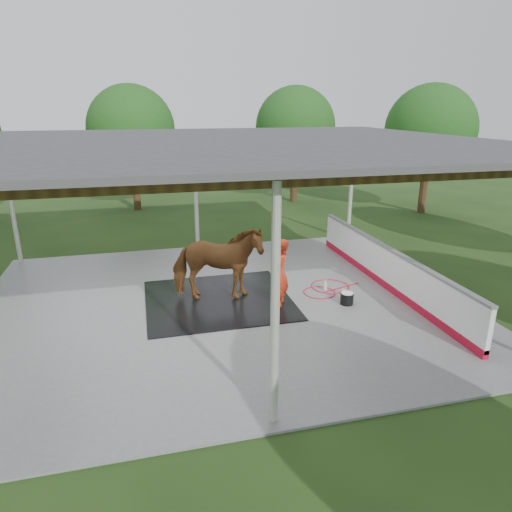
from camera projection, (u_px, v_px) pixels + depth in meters
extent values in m
plane|color=#1E3814|center=(222.00, 304.00, 11.67)|extent=(100.00, 100.00, 0.00)
cube|color=slate|center=(222.00, 304.00, 11.66)|extent=(12.00, 10.00, 0.05)
cylinder|color=beige|center=(275.00, 310.00, 6.73)|extent=(0.14, 0.14, 3.85)
cylinder|color=beige|center=(11.00, 203.00, 14.04)|extent=(0.14, 0.14, 3.85)
cylinder|color=beige|center=(196.00, 195.00, 15.37)|extent=(0.14, 0.14, 3.85)
cylinder|color=beige|center=(351.00, 188.00, 16.70)|extent=(0.14, 0.14, 3.85)
cube|color=brown|center=(273.00, 181.00, 6.32)|extent=(12.00, 0.10, 0.18)
cube|color=brown|center=(248.00, 168.00, 7.70)|extent=(12.00, 0.10, 0.18)
cube|color=brown|center=(231.00, 158.00, 9.08)|extent=(12.00, 0.10, 0.18)
cube|color=brown|center=(218.00, 151.00, 10.46)|extent=(12.00, 0.10, 0.18)
cube|color=brown|center=(208.00, 146.00, 11.84)|extent=(12.00, 0.10, 0.18)
cube|color=brown|center=(200.00, 141.00, 13.22)|extent=(12.00, 0.10, 0.18)
cube|color=brown|center=(194.00, 138.00, 14.60)|extent=(12.00, 0.10, 0.18)
cube|color=brown|center=(435.00, 146.00, 11.79)|extent=(0.12, 10.00, 0.18)
cube|color=#38383A|center=(218.00, 142.00, 10.39)|extent=(12.60, 10.60, 0.10)
cube|color=#A60D26|center=(384.00, 283.00, 12.70)|extent=(0.14, 8.00, 0.20)
cube|color=white|center=(386.00, 266.00, 12.54)|extent=(0.12, 8.00, 1.00)
cube|color=slate|center=(388.00, 248.00, 12.38)|extent=(0.16, 8.00, 0.06)
cylinder|color=#382314|center=(136.00, 187.00, 21.89)|extent=(0.36, 0.36, 2.20)
sphere|color=#194714|center=(131.00, 129.00, 21.04)|extent=(4.00, 4.00, 4.00)
cylinder|color=#382314|center=(294.00, 181.00, 23.76)|extent=(0.36, 0.36, 2.20)
sphere|color=#194714|center=(295.00, 127.00, 22.91)|extent=(4.00, 4.00, 4.00)
cylinder|color=#382314|center=(423.00, 190.00, 21.25)|extent=(0.36, 0.36, 2.20)
sphere|color=#194714|center=(430.00, 130.00, 20.40)|extent=(4.00, 4.00, 4.00)
cube|color=black|center=(218.00, 299.00, 11.81)|extent=(3.67, 3.44, 0.03)
imported|color=brown|center=(217.00, 264.00, 11.50)|extent=(2.45, 1.44, 1.94)
imported|color=red|center=(280.00, 273.00, 11.22)|extent=(0.63, 0.74, 1.73)
cylinder|color=black|center=(347.00, 299.00, 11.54)|extent=(0.33, 0.33, 0.29)
cylinder|color=white|center=(347.00, 293.00, 11.49)|extent=(0.31, 0.31, 0.03)
imported|color=silver|center=(325.00, 285.00, 12.39)|extent=(0.14, 0.14, 0.30)
imported|color=#338CD8|center=(344.00, 291.00, 12.14)|extent=(0.12, 0.12, 0.19)
torus|color=red|center=(330.00, 286.00, 12.68)|extent=(1.06, 1.06, 0.02)
torus|color=red|center=(319.00, 292.00, 12.26)|extent=(0.86, 0.86, 0.02)
cylinder|color=red|center=(342.00, 287.00, 12.60)|extent=(1.21, 0.41, 0.02)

